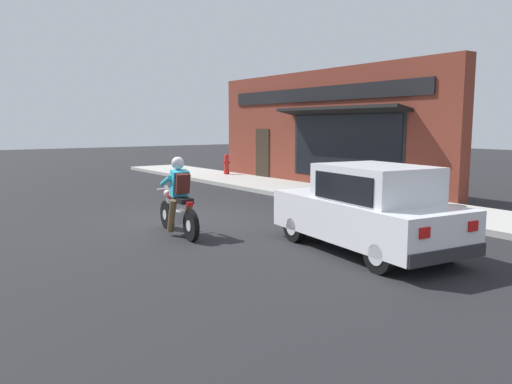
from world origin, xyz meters
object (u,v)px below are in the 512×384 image
motorcycle_with_rider (178,202)px  trash_bin (422,186)px  traffic_cone (343,182)px  fire_hydrant (227,164)px  car_hatchback (368,210)px

motorcycle_with_rider → trash_bin: size_ratio=2.06×
traffic_cone → fire_hydrant: size_ratio=0.68×
car_hatchback → trash_bin: (4.73, 2.29, -0.13)m
trash_bin → motorcycle_with_rider: bearing=172.2°
car_hatchback → traffic_cone: size_ratio=6.60×
traffic_cone → fire_hydrant: 6.89m
trash_bin → fire_hydrant: trash_bin is taller
car_hatchback → motorcycle_with_rider: bearing=123.0°
motorcycle_with_rider → fire_hydrant: (6.98, 9.12, -0.11)m
car_hatchback → traffic_cone: car_hatchback is taller
trash_bin → fire_hydrant: bearing=89.1°
car_hatchback → traffic_cone: 7.40m
car_hatchback → trash_bin: bearing=25.9°
car_hatchback → fire_hydrant: car_hatchback is taller
fire_hydrant → car_hatchback: bearing=-111.5°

